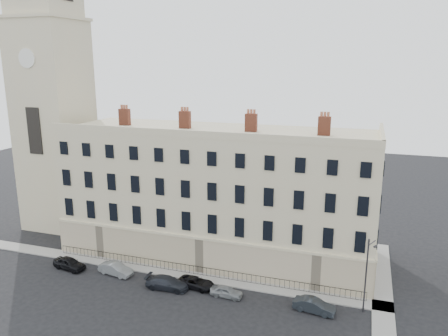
{
  "coord_description": "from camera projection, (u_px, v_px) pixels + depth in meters",
  "views": [
    {
      "loc": [
        10.23,
        -34.87,
        22.75
      ],
      "look_at": [
        -4.52,
        10.0,
        11.07
      ],
      "focal_mm": 35.0,
      "sensor_mm": 36.0,
      "label": 1
    }
  ],
  "objects": [
    {
      "name": "car_c",
      "position": [
        167.0,
        283.0,
        44.56
      ],
      "size": [
        4.57,
        2.03,
        1.3
      ],
      "primitive_type": "imported",
      "rotation": [
        0.0,
        0.0,
        1.62
      ],
      "color": "#20242B",
      "rests_on": "ground"
    },
    {
      "name": "car_f",
      "position": [
        314.0,
        306.0,
        40.44
      ],
      "size": [
        4.01,
        1.86,
        1.27
      ],
      "primitive_type": "imported",
      "rotation": [
        0.0,
        0.0,
        1.44
      ],
      "color": "#20252B",
      "rests_on": "ground"
    },
    {
      "name": "car_d",
      "position": [
        196.0,
        283.0,
        44.83
      ],
      "size": [
        4.06,
        2.21,
        1.08
      ],
      "primitive_type": "imported",
      "rotation": [
        0.0,
        0.0,
        1.46
      ],
      "color": "black",
      "rests_on": "ground"
    },
    {
      "name": "ground",
      "position": [
        237.0,
        311.0,
        40.72
      ],
      "size": [
        160.0,
        160.0,
        0.0
      ],
      "primitive_type": "plane",
      "color": "black",
      "rests_on": "ground"
    },
    {
      "name": "railings",
      "position": [
        198.0,
        271.0,
        47.39
      ],
      "size": [
        35.0,
        0.04,
        0.96
      ],
      "color": "black",
      "rests_on": "ground"
    },
    {
      "name": "church_tower",
      "position": [
        52.0,
        92.0,
        58.24
      ],
      "size": [
        8.0,
        8.13,
        44.0
      ],
      "color": "beige",
      "rests_on": "ground"
    },
    {
      "name": "terrace",
      "position": [
        218.0,
        193.0,
        51.77
      ],
      "size": [
        36.22,
        12.22,
        17.0
      ],
      "color": "beige",
      "rests_on": "ground"
    },
    {
      "name": "streetlamp",
      "position": [
        367.0,
        273.0,
        39.52
      ],
      "size": [
        0.77,
        1.47,
        7.28
      ],
      "rotation": [
        0.0,
        0.0,
        -0.43
      ],
      "color": "#313036",
      "rests_on": "ground"
    },
    {
      "name": "pavement_east_return",
      "position": [
        382.0,
        291.0,
        44.14
      ],
      "size": [
        2.0,
        24.0,
        0.12
      ],
      "primitive_type": "cube",
      "color": "gray",
      "rests_on": "ground"
    },
    {
      "name": "pavement_terrace",
      "position": [
        163.0,
        271.0,
        48.35
      ],
      "size": [
        48.0,
        2.0,
        0.12
      ],
      "primitive_type": "cube",
      "color": "gray",
      "rests_on": "ground"
    },
    {
      "name": "car_a",
      "position": [
        69.0,
        263.0,
        48.79
      ],
      "size": [
        4.16,
        2.2,
        1.35
      ],
      "primitive_type": "imported",
      "rotation": [
        0.0,
        0.0,
        1.41
      ],
      "color": "black",
      "rests_on": "ground"
    },
    {
      "name": "car_e",
      "position": [
        226.0,
        292.0,
        43.07
      ],
      "size": [
        3.3,
        1.43,
        1.11
      ],
      "primitive_type": "imported",
      "rotation": [
        0.0,
        0.0,
        1.53
      ],
      "color": "gray",
      "rests_on": "ground"
    },
    {
      "name": "car_b",
      "position": [
        116.0,
        269.0,
        47.53
      ],
      "size": [
        4.13,
        1.99,
        1.31
      ],
      "primitive_type": "imported",
      "rotation": [
        0.0,
        0.0,
        1.41
      ],
      "color": "slate",
      "rests_on": "ground"
    }
  ]
}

